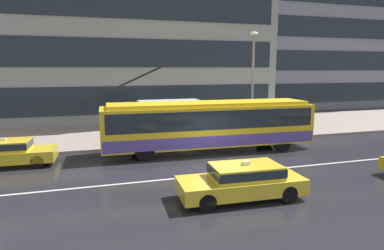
{
  "coord_description": "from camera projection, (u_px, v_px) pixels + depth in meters",
  "views": [
    {
      "loc": [
        -5.72,
        -14.41,
        4.68
      ],
      "look_at": [
        -0.43,
        3.21,
        1.52
      ],
      "focal_mm": 30.72,
      "sensor_mm": 36.0,
      "label": 1
    }
  ],
  "objects": [
    {
      "name": "ground_plane",
      "position": [
        219.0,
        166.0,
        16.02
      ],
      "size": [
        160.0,
        160.0,
        0.0
      ],
      "primitive_type": "plane",
      "color": "#25252B"
    },
    {
      "name": "sidewalk_slab",
      "position": [
        173.0,
        130.0,
        25.08
      ],
      "size": [
        80.0,
        10.0,
        0.14
      ],
      "primitive_type": "cube",
      "color": "gray",
      "rests_on": "ground_plane"
    },
    {
      "name": "lane_centre_line",
      "position": [
        229.0,
        173.0,
        14.89
      ],
      "size": [
        72.0,
        0.14,
        0.01
      ],
      "primitive_type": "cube",
      "color": "silver",
      "rests_on": "ground_plane"
    },
    {
      "name": "trolleybus",
      "position": [
        209.0,
        124.0,
        18.75
      ],
      "size": [
        13.08,
        2.85,
        4.96
      ],
      "color": "yellow",
      "rests_on": "ground_plane"
    },
    {
      "name": "taxi_queued_behind_bus",
      "position": [
        7.0,
        152.0,
        15.93
      ],
      "size": [
        4.4,
        1.93,
        1.39
      ],
      "color": "yellow",
      "rests_on": "ground_plane"
    },
    {
      "name": "taxi_oncoming_near",
      "position": [
        243.0,
        180.0,
        11.92
      ],
      "size": [
        4.63,
        1.92,
        1.39
      ],
      "color": "yellow",
      "rests_on": "ground_plane"
    },
    {
      "name": "bus_shelter",
      "position": [
        169.0,
        110.0,
        21.18
      ],
      "size": [
        3.89,
        1.63,
        2.56
      ],
      "color": "gray",
      "rests_on": "sidewalk_slab"
    },
    {
      "name": "pedestrian_at_shelter",
      "position": [
        231.0,
        114.0,
        21.47
      ],
      "size": [
        1.31,
        1.31,
        1.98
      ],
      "color": "#544846",
      "rests_on": "sidewalk_slab"
    },
    {
      "name": "pedestrian_approaching_curb",
      "position": [
        170.0,
        111.0,
        22.38
      ],
      "size": [
        1.36,
        1.36,
        2.05
      ],
      "color": "#232A44",
      "rests_on": "sidewalk_slab"
    },
    {
      "name": "street_lamp",
      "position": [
        253.0,
        76.0,
        22.04
      ],
      "size": [
        0.6,
        0.32,
        6.95
      ],
      "color": "gray",
      "rests_on": "sidewalk_slab"
    },
    {
      "name": "office_tower_corner_right",
      "position": [
        323.0,
        19.0,
        42.42
      ],
      "size": [
        22.52,
        11.73,
        22.13
      ],
      "color": "gray",
      "rests_on": "ground_plane"
    }
  ]
}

